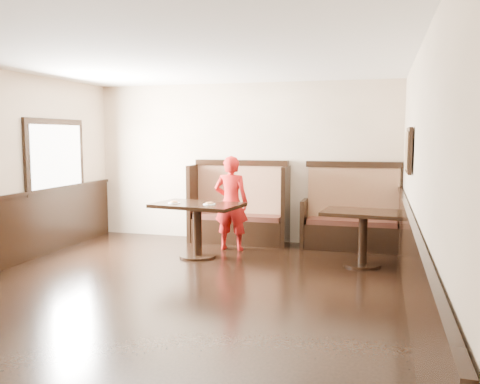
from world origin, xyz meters
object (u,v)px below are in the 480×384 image
at_px(booth_neighbor, 352,220).
at_px(table_neighbor, 363,225).
at_px(table_main, 197,216).
at_px(booth_main, 239,212).
at_px(child, 231,203).

distance_m(booth_neighbor, table_neighbor, 1.15).
height_order(table_main, table_neighbor, table_main).
bearing_deg(booth_main, table_main, -103.98).
bearing_deg(booth_neighbor, child, -161.51).
bearing_deg(child, booth_neighbor, -163.41).
bearing_deg(booth_main, child, -86.45).
xyz_separation_m(booth_main, child, (0.04, -0.64, 0.25)).
xyz_separation_m(booth_neighbor, child, (-1.91, -0.64, 0.30)).
relative_size(booth_main, table_neighbor, 1.43).
bearing_deg(table_main, booth_main, 84.66).
height_order(booth_main, table_main, booth_main).
relative_size(table_main, table_neighbor, 1.17).
relative_size(booth_main, booth_neighbor, 1.06).
distance_m(table_main, child, 0.74).
distance_m(table_main, table_neighbor, 2.49).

